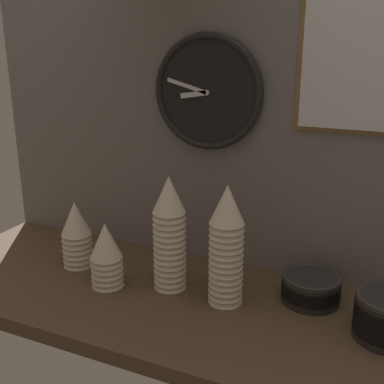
{
  "coord_description": "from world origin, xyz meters",
  "views": [
    {
      "loc": [
        0.47,
        -1.03,
        0.66
      ],
      "look_at": [
        -0.01,
        0.04,
        0.28
      ],
      "focal_mm": 45.0,
      "sensor_mm": 36.0,
      "label": 1
    }
  ],
  "objects_px": {
    "bowl_stack_right": "(311,287)",
    "cup_stack_center_right": "(226,245)",
    "wall_clock": "(208,92)",
    "cup_stack_center": "(169,233)",
    "cup_stack_left": "(76,234)",
    "cup_stack_center_left": "(106,255)"
  },
  "relations": [
    {
      "from": "cup_stack_center_right",
      "to": "cup_stack_left",
      "type": "relative_size",
      "value": 1.58
    },
    {
      "from": "cup_stack_center",
      "to": "bowl_stack_right",
      "type": "relative_size",
      "value": 2.08
    },
    {
      "from": "cup_stack_left",
      "to": "bowl_stack_right",
      "type": "height_order",
      "value": "cup_stack_left"
    },
    {
      "from": "cup_stack_center_right",
      "to": "bowl_stack_right",
      "type": "height_order",
      "value": "cup_stack_center_right"
    },
    {
      "from": "wall_clock",
      "to": "cup_stack_left",
      "type": "bearing_deg",
      "value": -150.05
    },
    {
      "from": "cup_stack_center",
      "to": "wall_clock",
      "type": "distance_m",
      "value": 0.41
    },
    {
      "from": "cup_stack_center",
      "to": "cup_stack_left",
      "type": "relative_size",
      "value": 1.58
    },
    {
      "from": "cup_stack_center_right",
      "to": "bowl_stack_right",
      "type": "bearing_deg",
      "value": 24.81
    },
    {
      "from": "cup_stack_center",
      "to": "cup_stack_left",
      "type": "xyz_separation_m",
      "value": [
        -0.32,
        0.0,
        -0.06
      ]
    },
    {
      "from": "cup_stack_center",
      "to": "cup_stack_center_left",
      "type": "relative_size",
      "value": 1.73
    },
    {
      "from": "cup_stack_center_left",
      "to": "cup_stack_left",
      "type": "bearing_deg",
      "value": 155.56
    },
    {
      "from": "cup_stack_center_right",
      "to": "bowl_stack_right",
      "type": "distance_m",
      "value": 0.26
    },
    {
      "from": "wall_clock",
      "to": "cup_stack_center",
      "type": "bearing_deg",
      "value": -96.95
    },
    {
      "from": "cup_stack_center_right",
      "to": "cup_stack_center_left",
      "type": "relative_size",
      "value": 1.73
    },
    {
      "from": "cup_stack_center_right",
      "to": "cup_stack_left",
      "type": "distance_m",
      "value": 0.49
    },
    {
      "from": "bowl_stack_right",
      "to": "cup_stack_left",
      "type": "bearing_deg",
      "value": -173.4
    },
    {
      "from": "wall_clock",
      "to": "cup_stack_center_left",
      "type": "bearing_deg",
      "value": -125.21
    },
    {
      "from": "bowl_stack_right",
      "to": "cup_stack_center_right",
      "type": "bearing_deg",
      "value": -155.19
    },
    {
      "from": "bowl_stack_right",
      "to": "wall_clock",
      "type": "distance_m",
      "value": 0.6
    },
    {
      "from": "cup_stack_center",
      "to": "wall_clock",
      "type": "bearing_deg",
      "value": 83.05
    },
    {
      "from": "bowl_stack_right",
      "to": "cup_stack_center_left",
      "type": "bearing_deg",
      "value": -164.42
    },
    {
      "from": "cup_stack_center_right",
      "to": "cup_stack_center",
      "type": "distance_m",
      "value": 0.17
    }
  ]
}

